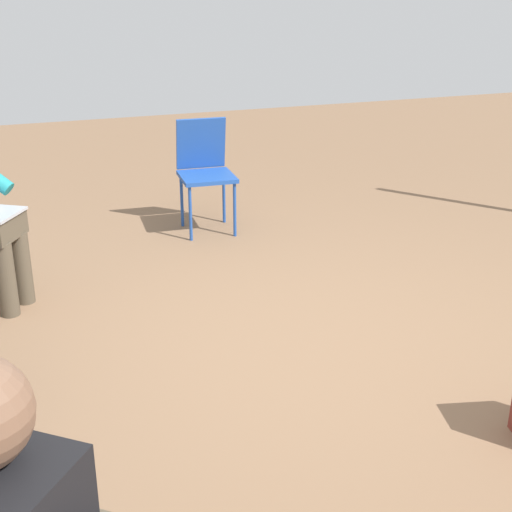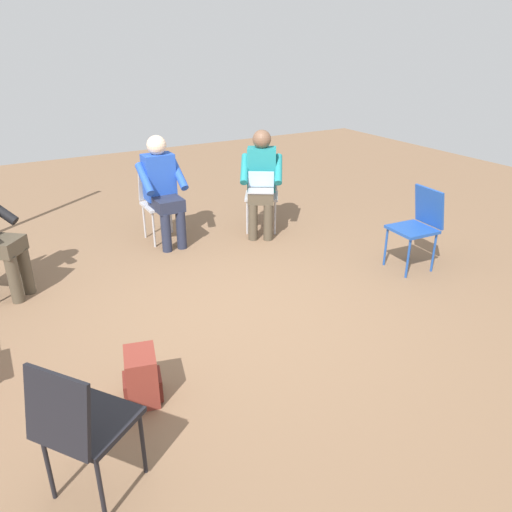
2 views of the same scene
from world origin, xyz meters
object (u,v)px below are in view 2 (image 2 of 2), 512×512
object	(u,v)px
chair_northeast	(262,190)
chair_east	(418,223)
person_in_blue	(162,185)
chair_north	(159,198)
person_with_laptop	(261,178)
chair_southwest	(79,422)
backpack_near_laptop_user	(142,379)

from	to	relation	value
chair_northeast	chair_east	xyz separation A→B (m)	(0.78, -1.83, 0.00)
person_in_blue	chair_northeast	bearing A→B (deg)	174.13
chair_northeast	chair_north	bearing A→B (deg)	18.97
chair_east	person_with_laptop	bearing A→B (deg)	31.12
chair_east	person_with_laptop	size ratio (longest dim) A/B	0.69
chair_southwest	backpack_near_laptop_user	xyz separation A→B (m)	(0.49, 0.61, -0.34)
chair_east	backpack_near_laptop_user	distance (m)	3.22
chair_northeast	person_with_laptop	size ratio (longest dim) A/B	0.69
person_with_laptop	person_in_blue	size ratio (longest dim) A/B	1.00
backpack_near_laptop_user	chair_east	bearing A→B (deg)	10.96
chair_north	backpack_near_laptop_user	distance (m)	2.98
chair_northeast	backpack_near_laptop_user	size ratio (longest dim) A/B	2.36
chair_southwest	chair_east	xyz separation A→B (m)	(3.63, 1.22, 0.00)
person_in_blue	backpack_near_laptop_user	bearing A→B (deg)	66.23
chair_east	chair_southwest	bearing A→B (deg)	112.44
chair_north	person_with_laptop	size ratio (longest dim) A/B	0.69
chair_east	person_in_blue	bearing A→B (deg)	49.66
chair_northeast	person_with_laptop	bearing A→B (deg)	90.00
chair_east	person_in_blue	xyz separation A→B (m)	(-2.01, 1.96, 0.20)
chair_east	person_in_blue	size ratio (longest dim) A/B	0.69
chair_northeast	person_with_laptop	xyz separation A→B (m)	(-0.09, -0.14, 0.20)
person_with_laptop	chair_southwest	bearing A→B (deg)	78.82
person_in_blue	chair_southwest	bearing A→B (deg)	63.02
chair_northeast	chair_southwest	xyz separation A→B (m)	(-2.85, -3.05, 0.00)
chair_southwest	person_with_laptop	world-z (taller)	person_with_laptop
chair_northeast	chair_southwest	distance (m)	4.18
person_with_laptop	chair_northeast	bearing A→B (deg)	-90.00
chair_northeast	person_in_blue	distance (m)	1.26
chair_northeast	chair_east	distance (m)	1.99
chair_north	chair_northeast	bearing A→B (deg)	166.62
chair_southwest	backpack_near_laptop_user	size ratio (longest dim) A/B	2.36
chair_east	person_with_laptop	world-z (taller)	person_with_laptop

